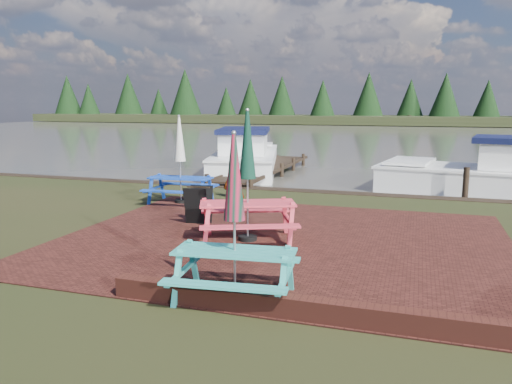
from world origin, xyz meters
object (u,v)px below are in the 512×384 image
object	(u,v)px
picnic_table_red	(248,196)
chalkboard	(199,205)
jetty	(265,168)
boat_near	(509,178)
picnic_table_blue	(180,173)
person	(234,167)
picnic_table_teal	(235,243)
boat_jetty	(246,158)

from	to	relation	value
picnic_table_red	chalkboard	size ratio (longest dim) A/B	3.02
jetty	boat_near	size ratio (longest dim) A/B	1.10
picnic_table_blue	boat_near	xyz separation A→B (m)	(9.16, 5.07, -0.42)
chalkboard	picnic_table_blue	bearing A→B (deg)	118.63
picnic_table_red	person	xyz separation A→B (m)	(-1.96, 4.42, -0.02)
boat_near	picnic_table_blue	bearing A→B (deg)	128.75
picnic_table_teal	person	distance (m)	7.90
jetty	person	size ratio (longest dim) A/B	4.96
chalkboard	jetty	bearing A→B (deg)	90.63
picnic_table_blue	jetty	xyz separation A→B (m)	(0.26, 7.33, -0.74)
person	jetty	bearing A→B (deg)	-78.03
picnic_table_blue	boat_jetty	bearing A→B (deg)	92.46
picnic_table_red	person	bearing A→B (deg)	91.21
picnic_table_red	picnic_table_teal	bearing A→B (deg)	-97.16
jetty	picnic_table_red	bearing A→B (deg)	-74.91
picnic_table_red	jetty	bearing A→B (deg)	82.38
chalkboard	boat_near	bearing A→B (deg)	36.31
picnic_table_blue	chalkboard	world-z (taller)	picnic_table_blue
chalkboard	boat_jetty	size ratio (longest dim) A/B	0.11
picnic_table_blue	chalkboard	xyz separation A→B (m)	(1.51, -2.12, -0.40)
picnic_table_teal	boat_near	world-z (taller)	picnic_table_teal
picnic_table_blue	boat_near	bearing A→B (deg)	25.67
picnic_table_blue	chalkboard	bearing A→B (deg)	-57.75
picnic_table_blue	boat_jetty	distance (m)	7.91
person	boat_jetty	bearing A→B (deg)	-69.96
jetty	person	bearing A→B (deg)	-81.86
boat_near	picnic_table_red	bearing A→B (deg)	153.44
picnic_table_red	boat_near	bearing A→B (deg)	30.95
jetty	picnic_table_teal	bearing A→B (deg)	-74.81
picnic_table_red	person	size ratio (longest dim) A/B	1.46
chalkboard	person	world-z (taller)	person
picnic_table_red	chalkboard	xyz separation A→B (m)	(-1.58, 1.06, -0.48)
picnic_table_red	chalkboard	bearing A→B (deg)	123.46
jetty	boat_near	bearing A→B (deg)	-14.23
chalkboard	boat_near	distance (m)	10.50
boat_near	boat_jetty	bearing A→B (deg)	84.15
picnic_table_teal	person	bearing A→B (deg)	104.54
picnic_table_teal	jetty	xyz separation A→B (m)	(-3.66, 13.48, -0.72)
picnic_table_blue	person	world-z (taller)	picnic_table_blue
boat_jetty	chalkboard	bearing A→B (deg)	-91.41
picnic_table_red	chalkboard	distance (m)	1.96
chalkboard	boat_jetty	xyz separation A→B (m)	(-2.31, 9.98, -0.01)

